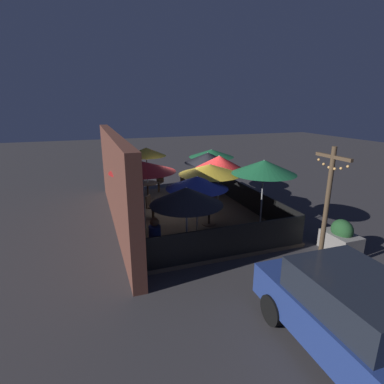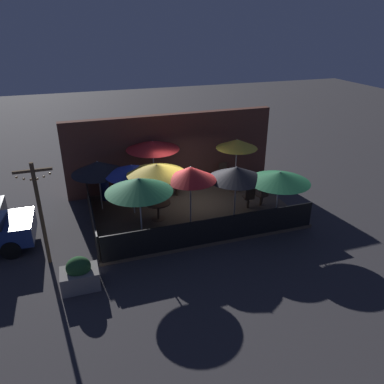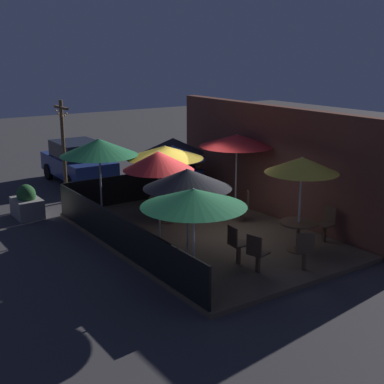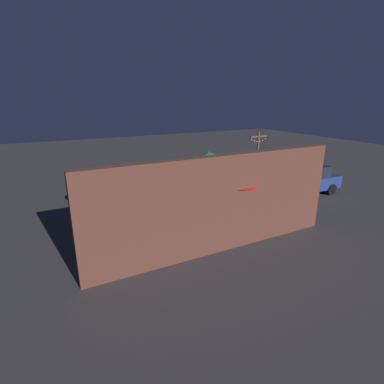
% 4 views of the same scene
% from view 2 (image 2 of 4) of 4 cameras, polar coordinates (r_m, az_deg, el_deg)
% --- Properties ---
extents(ground_plane, '(60.00, 60.00, 0.00)m').
position_cam_2_polar(ground_plane, '(15.37, -0.12, -3.12)').
color(ground_plane, '#383538').
extents(patio_deck, '(7.93, 5.21, 0.12)m').
position_cam_2_polar(patio_deck, '(15.34, -0.12, -2.93)').
color(patio_deck, brown).
rests_on(patio_deck, ground_plane).
extents(building_wall, '(9.53, 0.36, 3.44)m').
position_cam_2_polar(building_wall, '(17.18, -3.10, 6.20)').
color(building_wall, brown).
rests_on(building_wall, ground_plane).
extents(fence_front, '(7.73, 0.05, 0.95)m').
position_cam_2_polar(fence_front, '(12.98, 3.43, -5.85)').
color(fence_front, black).
rests_on(fence_front, patio_deck).
extents(fence_side_left, '(0.05, 5.01, 0.95)m').
position_cam_2_polar(fence_side_left, '(14.49, -15.02, -3.24)').
color(fence_side_left, black).
rests_on(fence_side_left, patio_deck).
extents(patio_umbrella_0, '(1.80, 1.80, 2.41)m').
position_cam_2_polar(patio_umbrella_0, '(16.33, 6.85, 7.31)').
color(patio_umbrella_0, '#B2B2B7').
rests_on(patio_umbrella_0, patio_deck).
extents(patio_umbrella_1, '(2.22, 2.22, 2.26)m').
position_cam_2_polar(patio_umbrella_1, '(13.82, -5.44, 3.48)').
color(patio_umbrella_1, '#B2B2B7').
rests_on(patio_umbrella_1, patio_deck).
extents(patio_umbrella_2, '(1.88, 1.88, 2.36)m').
position_cam_2_polar(patio_umbrella_2, '(13.33, -0.23, 2.87)').
color(patio_umbrella_2, '#B2B2B7').
rests_on(patio_umbrella_2, patio_deck).
extents(patio_umbrella_3, '(2.04, 2.04, 2.07)m').
position_cam_2_polar(patio_umbrella_3, '(14.48, -9.20, 3.37)').
color(patio_umbrella_3, '#B2B2B7').
rests_on(patio_umbrella_3, patio_deck).
extents(patio_umbrella_4, '(2.24, 2.24, 2.14)m').
position_cam_2_polar(patio_umbrella_4, '(13.78, 13.19, 2.26)').
color(patio_umbrella_4, '#B2B2B7').
rests_on(patio_umbrella_4, patio_deck).
extents(patio_umbrella_5, '(2.08, 2.08, 2.08)m').
position_cam_2_polar(patio_umbrella_5, '(15.08, -14.16, 3.67)').
color(patio_umbrella_5, '#B2B2B7').
rests_on(patio_umbrella_5, patio_deck).
extents(patio_umbrella_6, '(2.11, 2.11, 2.22)m').
position_cam_2_polar(patio_umbrella_6, '(13.77, 6.77, 2.91)').
color(patio_umbrella_6, '#B2B2B7').
rests_on(patio_umbrella_6, patio_deck).
extents(patio_umbrella_7, '(2.21, 2.21, 2.48)m').
position_cam_2_polar(patio_umbrella_7, '(12.15, -8.11, 1.05)').
color(patio_umbrella_7, '#B2B2B7').
rests_on(patio_umbrella_7, patio_deck).
extents(patio_umbrella_8, '(2.28, 2.28, 2.44)m').
position_cam_2_polar(patio_umbrella_8, '(15.98, -6.01, 7.11)').
color(patio_umbrella_8, '#B2B2B7').
rests_on(patio_umbrella_8, patio_deck).
extents(dining_table_0, '(0.95, 0.95, 0.76)m').
position_cam_2_polar(dining_table_0, '(16.88, 6.58, 2.12)').
color(dining_table_0, '#4C3828').
rests_on(dining_table_0, patio_deck).
extents(dining_table_1, '(0.97, 0.97, 0.72)m').
position_cam_2_polar(dining_table_1, '(14.44, -5.20, -2.08)').
color(dining_table_1, '#4C3828').
rests_on(dining_table_1, patio_deck).
extents(patio_chair_0, '(0.56, 0.56, 0.95)m').
position_cam_2_polar(patio_chair_0, '(16.70, 10.75, 1.24)').
color(patio_chair_0, '#4C3828').
rests_on(patio_chair_0, patio_deck).
extents(patio_chair_1, '(0.43, 0.43, 0.94)m').
position_cam_2_polar(patio_chair_1, '(17.82, 4.85, 3.13)').
color(patio_chair_1, '#4C3828').
rests_on(patio_chair_1, patio_deck).
extents(patio_chair_2, '(0.44, 0.44, 0.95)m').
position_cam_2_polar(patio_chair_2, '(15.35, 8.67, -0.78)').
color(patio_chair_2, '#4C3828').
rests_on(patio_chair_2, patio_deck).
extents(patio_chair_3, '(0.49, 0.49, 0.92)m').
position_cam_2_polar(patio_chair_3, '(15.69, 10.74, -0.44)').
color(patio_chair_3, '#4C3828').
rests_on(patio_chair_3, patio_deck).
extents(patio_chair_4, '(0.56, 0.56, 0.92)m').
position_cam_2_polar(patio_chair_4, '(16.42, -2.26, 1.17)').
color(patio_chair_4, '#4C3828').
rests_on(patio_chair_4, patio_deck).
extents(patron_0, '(0.49, 0.49, 1.21)m').
position_cam_2_polar(patron_0, '(16.39, -13.14, 0.67)').
color(patron_0, navy).
rests_on(patron_0, patio_deck).
extents(planter_box, '(1.09, 0.77, 1.03)m').
position_cam_2_polar(planter_box, '(11.64, -16.76, -11.98)').
color(planter_box, gray).
rests_on(planter_box, ground_plane).
extents(light_post, '(1.10, 0.12, 3.45)m').
position_cam_2_polar(light_post, '(12.33, -22.17, -2.41)').
color(light_post, brown).
rests_on(light_post, ground_plane).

